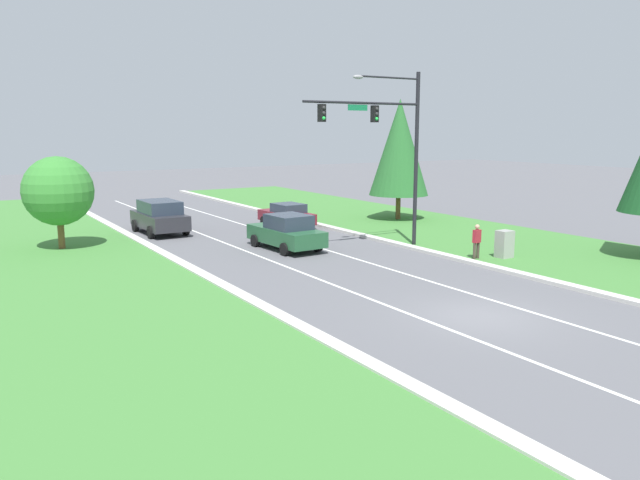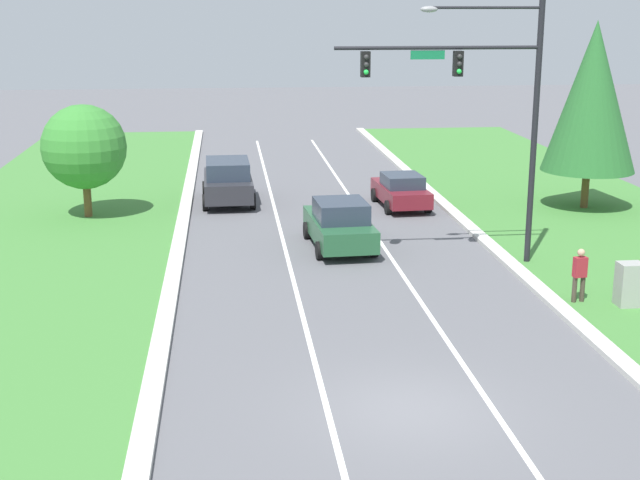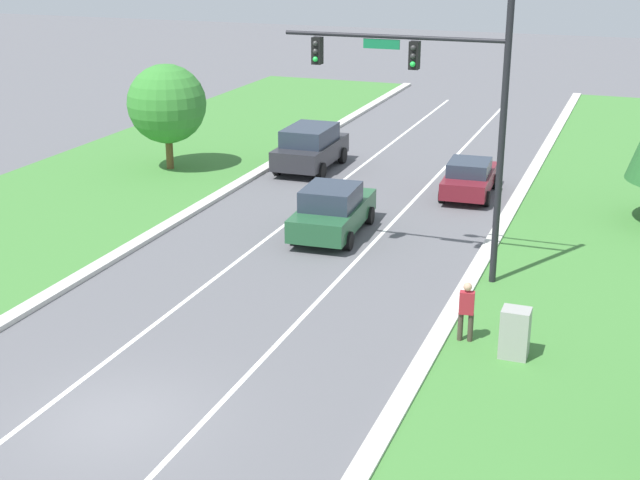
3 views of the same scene
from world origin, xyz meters
name	(u,v)px [view 2 (image 2 of 3)]	position (x,y,z in m)	size (l,w,h in m)	color
ground_plane	(410,410)	(0.00, 0.00, 0.00)	(160.00, 160.00, 0.00)	#5B5B60
curb_strip_left	(147,419)	(-5.65, 0.00, 0.07)	(0.50, 90.00, 0.15)	beige
lane_stripe_inner_left	(328,413)	(-1.80, 0.00, 0.00)	(0.14, 81.00, 0.01)	white
lane_stripe_inner_right	(491,406)	(1.80, 0.00, 0.00)	(0.14, 81.00, 0.01)	white
traffic_signal_mast	(483,94)	(4.49, 10.81, 5.77)	(6.75, 0.41, 8.81)	black
charcoal_suv	(228,181)	(-3.79, 21.62, 1.01)	(2.35, 4.77, 1.94)	#28282D
burgundy_sedan	(401,190)	(3.70, 19.91, 0.75)	(2.14, 4.29, 1.49)	maroon
forest_sedan	(340,224)	(0.18, 13.47, 0.88)	(2.36, 4.80, 1.79)	#235633
utility_cabinet	(629,286)	(7.67, 5.99, 0.68)	(0.70, 0.60, 1.36)	#9E9E99
pedestrian	(580,274)	(6.34, 6.47, 0.94)	(0.41, 0.27, 1.69)	#42382D
conifer_near_right_tree	(592,97)	(11.51, 18.71, 4.83)	(3.92, 3.92, 7.97)	brown
oak_near_left_tree	(84,147)	(-9.57, 19.24, 2.97)	(3.44, 3.44, 4.70)	brown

